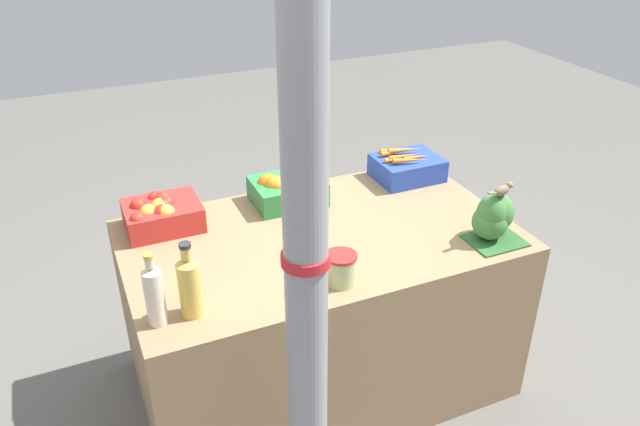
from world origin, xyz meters
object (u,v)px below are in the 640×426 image
(orange_crate, at_px, (286,188))
(juice_bottle_cloudy, at_px, (154,294))
(carrot_crate, at_px, (407,167))
(pickle_jar, at_px, (341,269))
(apple_crate, at_px, (161,213))
(sparrow_bird, at_px, (503,190))
(support_pole, at_px, (306,294))
(juice_bottle_golden, at_px, (190,285))
(broccoli_pile, at_px, (493,217))

(orange_crate, relative_size, juice_bottle_cloudy, 1.14)
(carrot_crate, bearing_deg, juice_bottle_cloudy, -154.61)
(carrot_crate, relative_size, pickle_jar, 2.59)
(orange_crate, xyz_separation_m, juice_bottle_cloudy, (-0.69, -0.62, 0.05))
(orange_crate, height_order, pickle_jar, orange_crate)
(apple_crate, bearing_deg, sparrow_bird, -28.12)
(support_pole, height_order, orange_crate, support_pole)
(carrot_crate, bearing_deg, juice_bottle_golden, -152.51)
(orange_crate, bearing_deg, pickle_jar, -93.44)
(support_pole, height_order, apple_crate, support_pole)
(support_pole, distance_m, carrot_crate, 1.50)
(apple_crate, relative_size, juice_bottle_golden, 1.10)
(broccoli_pile, height_order, juice_bottle_golden, juice_bottle_golden)
(juice_bottle_cloudy, xyz_separation_m, juice_bottle_golden, (0.12, 0.00, 0.00))
(juice_bottle_golden, bearing_deg, carrot_crate, 27.49)
(broccoli_pile, relative_size, pickle_jar, 1.85)
(broccoli_pile, bearing_deg, carrot_crate, 92.02)
(sparrow_bird, bearing_deg, apple_crate, 142.64)
(sparrow_bird, bearing_deg, juice_bottle_golden, 169.59)
(orange_crate, distance_m, broccoli_pile, 0.90)
(carrot_crate, relative_size, broccoli_pile, 1.40)
(carrot_crate, bearing_deg, pickle_jar, -135.13)
(orange_crate, bearing_deg, juice_bottle_cloudy, -138.03)
(carrot_crate, xyz_separation_m, pickle_jar, (-0.66, -0.66, 0.00))
(sparrow_bird, bearing_deg, pickle_jar, 171.69)
(juice_bottle_golden, bearing_deg, pickle_jar, -3.88)
(carrot_crate, distance_m, juice_bottle_golden, 1.36)
(juice_bottle_cloudy, relative_size, juice_bottle_golden, 0.96)
(support_pole, distance_m, juice_bottle_golden, 0.57)
(orange_crate, height_order, carrot_crate, orange_crate)
(broccoli_pile, height_order, pickle_jar, broccoli_pile)
(orange_crate, xyz_separation_m, sparrow_bird, (0.66, -0.65, 0.16))
(juice_bottle_cloudy, bearing_deg, broccoli_pile, -0.12)
(support_pole, bearing_deg, sparrow_bird, 24.10)
(carrot_crate, relative_size, juice_bottle_cloudy, 1.14)
(juice_bottle_golden, bearing_deg, orange_crate, 47.20)
(juice_bottle_golden, height_order, pickle_jar, juice_bottle_golden)
(apple_crate, height_order, sparrow_bird, sparrow_bird)
(juice_bottle_cloudy, xyz_separation_m, pickle_jar, (0.65, -0.04, -0.06))
(juice_bottle_cloudy, distance_m, juice_bottle_golden, 0.12)
(orange_crate, height_order, juice_bottle_golden, juice_bottle_golden)
(apple_crate, distance_m, pickle_jar, 0.84)
(carrot_crate, relative_size, juice_bottle_golden, 1.10)
(support_pole, distance_m, sparrow_bird, 1.11)
(orange_crate, xyz_separation_m, juice_bottle_golden, (-0.58, -0.62, 0.05))
(juice_bottle_cloudy, height_order, sparrow_bird, juice_bottle_cloudy)
(pickle_jar, bearing_deg, broccoli_pile, 2.81)
(apple_crate, bearing_deg, carrot_crate, 0.12)
(juice_bottle_golden, xyz_separation_m, sparrow_bird, (1.23, -0.03, 0.11))
(juice_bottle_golden, bearing_deg, support_pole, -65.11)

